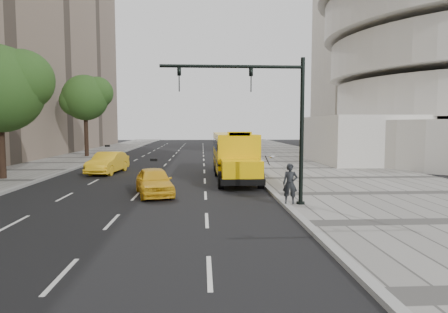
{
  "coord_description": "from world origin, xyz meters",
  "views": [
    {
      "loc": [
        2.34,
        -23.78,
        3.54
      ],
      "look_at": [
        3.5,
        -4.0,
        1.9
      ],
      "focal_mm": 30.0,
      "sensor_mm": 36.0,
      "label": 1
    }
  ],
  "objects": [
    {
      "name": "guggenheim",
      "position": [
        29.37,
        18.51,
        13.58
      ],
      "size": [
        33.2,
        42.2,
        35.0
      ],
      "color": "silver",
      "rests_on": "ground"
    },
    {
      "name": "curb_far",
      "position": [
        -8.0,
        0.0,
        0.07
      ],
      "size": [
        0.3,
        140.0,
        0.15
      ],
      "primitive_type": "cube",
      "color": "gray",
      "rests_on": "ground"
    },
    {
      "name": "tree_b",
      "position": [
        -10.39,
        0.91,
        5.9
      ],
      "size": [
        6.22,
        5.53,
        8.62
      ],
      "color": "black",
      "rests_on": "ground"
    },
    {
      "name": "ground",
      "position": [
        0.0,
        0.0,
        0.0
      ],
      "size": [
        140.0,
        140.0,
        0.0
      ],
      "primitive_type": "plane",
      "color": "black",
      "rests_on": "ground"
    },
    {
      "name": "taxi_near",
      "position": [
        -0.12,
        -4.68,
        0.7
      ],
      "size": [
        2.61,
        4.4,
        1.4
      ],
      "primitive_type": "imported",
      "rotation": [
        0.0,
        0.0,
        0.25
      ],
      "color": "yellow",
      "rests_on": "ground"
    },
    {
      "name": "tree_c",
      "position": [
        -10.41,
        18.57,
        6.64
      ],
      "size": [
        5.6,
        4.97,
        9.09
      ],
      "color": "black",
      "rests_on": "ground"
    },
    {
      "name": "school_bus",
      "position": [
        4.5,
        1.83,
        1.76
      ],
      "size": [
        2.96,
        11.56,
        3.19
      ],
      "color": "#F9BD04",
      "rests_on": "ground"
    },
    {
      "name": "taxi_far",
      "position": [
        -4.66,
        4.29,
        0.79
      ],
      "size": [
        2.31,
        4.98,
        1.58
      ],
      "primitive_type": "imported",
      "rotation": [
        0.0,
        0.0,
        -0.13
      ],
      "color": "yellow",
      "rests_on": "ground"
    },
    {
      "name": "curb_museum",
      "position": [
        6.0,
        0.0,
        0.07
      ],
      "size": [
        0.3,
        140.0,
        0.15
      ],
      "primitive_type": "cube",
      "color": "gray",
      "rests_on": "ground"
    },
    {
      "name": "sidewalk_museum",
      "position": [
        12.0,
        0.0,
        0.07
      ],
      "size": [
        12.0,
        140.0,
        0.15
      ],
      "primitive_type": "cube",
      "color": "gray",
      "rests_on": "ground"
    },
    {
      "name": "traffic_signal",
      "position": [
        5.19,
        -7.98,
        4.09
      ],
      "size": [
        6.18,
        0.36,
        6.4
      ],
      "color": "black",
      "rests_on": "ground"
    },
    {
      "name": "pedestrian",
      "position": [
        6.15,
        -7.9,
        1.03
      ],
      "size": [
        0.72,
        0.56,
        1.75
      ],
      "primitive_type": "imported",
      "rotation": [
        0.0,
        0.0,
        -0.24
      ],
      "color": "black",
      "rests_on": "sidewalk_museum"
    }
  ]
}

